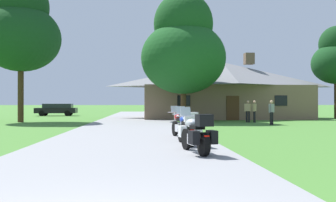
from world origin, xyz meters
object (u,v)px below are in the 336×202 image
at_px(bystander_tan_shirt_beside_signpost, 254,110).
at_px(tree_left_near, 21,29).
at_px(tree_right_of_lodge, 336,58).
at_px(bystander_tan_shirt_near_lodge, 248,110).
at_px(motorcycle_blue_second_in_row, 187,129).
at_px(tree_by_lodge_front, 183,48).
at_px(motorcycle_silver_nearest_to_camera, 197,134).
at_px(motorcycle_red_farthest_in_row, 181,124).
at_px(parked_black_suv_far_left, 57,109).
at_px(bystander_gray_shirt_by_tree, 272,111).

bearing_deg(bystander_tan_shirt_beside_signpost, tree_left_near, -65.93).
bearing_deg(tree_right_of_lodge, bystander_tan_shirt_near_lodge, -148.65).
distance_m(motorcycle_blue_second_in_row, tree_right_of_lodge, 27.95).
distance_m(bystander_tan_shirt_beside_signpost, tree_by_lodge_front, 7.31).
bearing_deg(motorcycle_silver_nearest_to_camera, bystander_tan_shirt_near_lodge, 57.49).
height_order(bystander_tan_shirt_near_lodge, tree_left_near, tree_left_near).
bearing_deg(bystander_tan_shirt_beside_signpost, bystander_tan_shirt_near_lodge, -68.04).
distance_m(motorcycle_red_farthest_in_row, tree_right_of_lodge, 25.90).
distance_m(tree_by_lodge_front, parked_black_suv_far_left, 20.26).
bearing_deg(tree_by_lodge_front, motorcycle_silver_nearest_to_camera, -94.98).
bearing_deg(tree_by_lodge_front, bystander_tan_shirt_near_lodge, -13.03).
height_order(tree_by_lodge_front, tree_right_of_lodge, tree_by_lodge_front).
height_order(motorcycle_blue_second_in_row, tree_right_of_lodge, tree_right_of_lodge).
xyz_separation_m(bystander_gray_shirt_by_tree, parked_black_suv_far_left, (-18.67, 18.89, -0.15)).
distance_m(bystander_tan_shirt_beside_signpost, tree_right_of_lodge, 12.79).
bearing_deg(bystander_tan_shirt_beside_signpost, tree_by_lodge_front, -73.72).
xyz_separation_m(motorcycle_blue_second_in_row, bystander_tan_shirt_near_lodge, (6.47, 15.29, 0.32)).
height_order(motorcycle_red_farthest_in_row, tree_right_of_lodge, tree_right_of_lodge).
bearing_deg(motorcycle_blue_second_in_row, tree_left_near, 116.54).
relative_size(motorcycle_blue_second_in_row, bystander_tan_shirt_near_lodge, 1.25).
distance_m(motorcycle_red_farthest_in_row, parked_black_suv_far_left, 30.57).
relative_size(tree_left_near, parked_black_suv_far_left, 2.41).
height_order(bystander_tan_shirt_beside_signpost, parked_black_suv_far_left, bystander_tan_shirt_beside_signpost).
height_order(motorcycle_blue_second_in_row, tree_by_lodge_front, tree_by_lodge_front).
bearing_deg(tree_left_near, motorcycle_silver_nearest_to_camera, -59.82).
relative_size(motorcycle_blue_second_in_row, parked_black_suv_far_left, 0.45).
relative_size(motorcycle_red_farthest_in_row, bystander_tan_shirt_near_lodge, 1.24).
height_order(motorcycle_silver_nearest_to_camera, motorcycle_blue_second_in_row, same).
bearing_deg(tree_left_near, parked_black_suv_far_left, 92.31).
bearing_deg(bystander_gray_shirt_by_tree, tree_right_of_lodge, -172.39).
xyz_separation_m(motorcycle_blue_second_in_row, motorcycle_red_farthest_in_row, (0.04, 2.68, 0.01)).
bearing_deg(bystander_gray_shirt_by_tree, tree_left_near, -51.15).
distance_m(bystander_tan_shirt_near_lodge, tree_by_lodge_front, 6.95).
xyz_separation_m(motorcycle_red_farthest_in_row, parked_black_suv_far_left, (-11.53, 28.31, 0.16)).
bearing_deg(bystander_tan_shirt_near_lodge, motorcycle_silver_nearest_to_camera, -81.55).
xyz_separation_m(bystander_tan_shirt_beside_signpost, tree_right_of_lodge, (9.94, 6.41, 4.87)).
bearing_deg(bystander_tan_shirt_beside_signpost, motorcycle_blue_second_in_row, 4.17).
distance_m(bystander_tan_shirt_near_lodge, tree_left_near, 18.53).
height_order(motorcycle_blue_second_in_row, bystander_gray_shirt_by_tree, bystander_gray_shirt_by_tree).
relative_size(motorcycle_blue_second_in_row, bystander_gray_shirt_by_tree, 1.25).
relative_size(motorcycle_blue_second_in_row, tree_by_lodge_front, 0.20).
bearing_deg(bystander_tan_shirt_near_lodge, tree_left_near, -155.87).
bearing_deg(tree_by_lodge_front, tree_left_near, 178.69).
height_order(bystander_tan_shirt_beside_signpost, tree_right_of_lodge, tree_right_of_lodge).
distance_m(motorcycle_red_farthest_in_row, bystander_tan_shirt_beside_signpost, 14.34).
xyz_separation_m(bystander_tan_shirt_near_lodge, bystander_gray_shirt_by_tree, (0.71, -3.20, 0.00)).
relative_size(tree_by_lodge_front, tree_right_of_lodge, 1.15).
bearing_deg(tree_left_near, bystander_gray_shirt_by_tree, -14.26).
distance_m(bystander_tan_shirt_near_lodge, bystander_tan_shirt_beside_signpost, 0.50).
bearing_deg(motorcycle_red_farthest_in_row, bystander_tan_shirt_near_lodge, 52.42).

